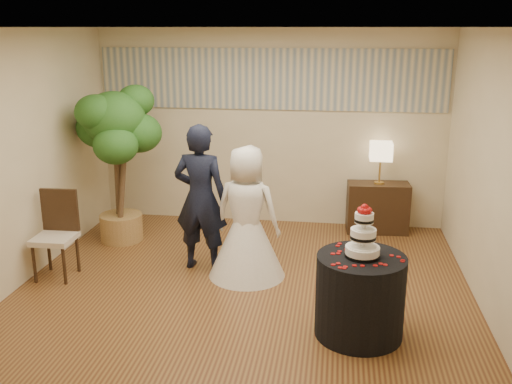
% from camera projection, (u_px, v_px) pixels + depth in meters
% --- Properties ---
extents(floor, '(5.00, 5.00, 0.00)m').
position_uv_depth(floor, '(242.00, 294.00, 6.22)').
color(floor, brown).
rests_on(floor, ground).
extents(ceiling, '(5.00, 5.00, 0.00)m').
position_uv_depth(ceiling, '(240.00, 27.00, 5.44)').
color(ceiling, white).
rests_on(ceiling, wall_back).
extents(wall_back, '(5.00, 0.06, 2.80)m').
position_uv_depth(wall_back, '(270.00, 128.00, 8.21)').
color(wall_back, beige).
rests_on(wall_back, ground).
extents(wall_front, '(5.00, 0.06, 2.80)m').
position_uv_depth(wall_front, '(171.00, 267.00, 3.45)').
color(wall_front, beige).
rests_on(wall_front, ground).
extents(wall_left, '(0.06, 5.00, 2.80)m').
position_uv_depth(wall_left, '(14.00, 162.00, 6.17)').
color(wall_left, beige).
rests_on(wall_left, ground).
extents(wall_right, '(0.06, 5.00, 2.80)m').
position_uv_depth(wall_right, '(496.00, 178.00, 5.48)').
color(wall_right, beige).
rests_on(wall_right, ground).
extents(mural_border, '(4.90, 0.02, 0.85)m').
position_uv_depth(mural_border, '(270.00, 79.00, 7.99)').
color(mural_border, '#A2A395').
rests_on(mural_border, wall_back).
extents(groom, '(0.68, 0.48, 1.76)m').
position_uv_depth(groom, '(201.00, 198.00, 6.67)').
color(groom, black).
rests_on(groom, floor).
extents(bride, '(1.04, 1.04, 1.55)m').
position_uv_depth(bride, '(247.00, 212.00, 6.49)').
color(bride, white).
rests_on(bride, floor).
extents(cake_table, '(1.05, 1.05, 0.79)m').
position_uv_depth(cake_table, '(360.00, 296.00, 5.30)').
color(cake_table, black).
rests_on(cake_table, floor).
extents(wedding_cake, '(0.32, 0.32, 0.50)m').
position_uv_depth(wedding_cake, '(363.00, 231.00, 5.12)').
color(wedding_cake, white).
rests_on(wedding_cake, cake_table).
extents(console, '(0.87, 0.44, 0.71)m').
position_uv_depth(console, '(378.00, 208.00, 8.04)').
color(console, black).
rests_on(console, floor).
extents(table_lamp, '(0.30, 0.30, 0.58)m').
position_uv_depth(table_lamp, '(380.00, 163.00, 7.86)').
color(table_lamp, '#CFB588').
rests_on(table_lamp, console).
extents(ficus_tree, '(1.16, 1.16, 2.13)m').
position_uv_depth(ficus_tree, '(117.00, 164.00, 7.51)').
color(ficus_tree, '#285B1D').
rests_on(ficus_tree, floor).
extents(side_chair, '(0.47, 0.49, 1.01)m').
position_uv_depth(side_chair, '(54.00, 236.00, 6.51)').
color(side_chair, black).
rests_on(side_chair, floor).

